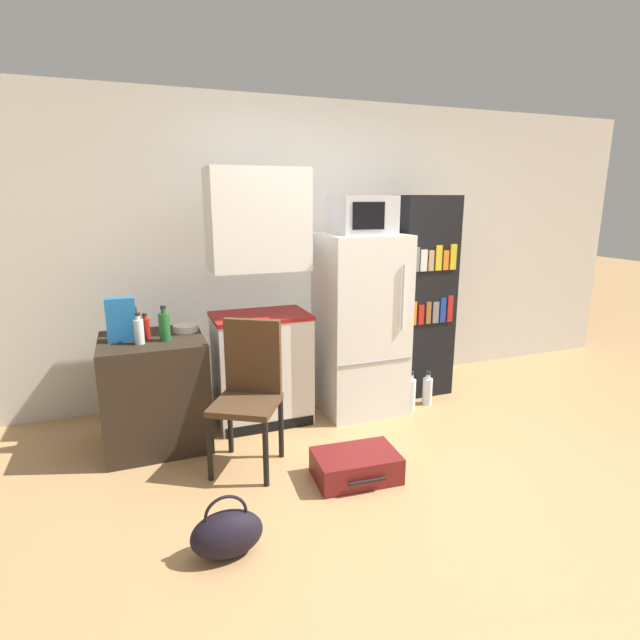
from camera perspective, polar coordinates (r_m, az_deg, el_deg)
ground_plane at (r=3.27m, az=12.84°, el=-18.59°), size 24.00×24.00×0.00m
wall_back at (r=4.66m, az=2.06°, el=8.13°), size 6.40×0.10×2.56m
side_table at (r=3.78m, az=-18.29°, el=-7.73°), size 0.70×0.67×0.79m
kitchen_hutch at (r=3.83m, az=-6.88°, el=1.29°), size 0.73×0.48×1.95m
refrigerator at (r=4.10m, az=4.64°, el=-0.48°), size 0.65×0.60×1.46m
microwave at (r=3.97m, az=4.89°, el=11.88°), size 0.45×0.38×0.29m
bookshelf at (r=4.50m, az=11.67°, el=2.52°), size 0.52×0.32×1.76m
bottle_green_tall at (r=3.55m, az=-17.35°, el=-0.66°), size 0.07×0.07×0.24m
bottle_olive_oil at (r=3.81m, az=-20.71°, el=0.01°), size 0.08×0.08×0.24m
bottle_clear_short at (r=3.53m, az=-19.99°, el=-1.18°), size 0.06×0.06×0.21m
bottle_ketchup_red at (r=3.66m, az=-19.32°, el=-0.86°), size 0.06×0.06×0.18m
bowl at (r=3.77m, az=-15.10°, el=-0.91°), size 0.18×0.18×0.05m
cereal_box at (r=3.62m, az=-21.77°, el=0.01°), size 0.19×0.07×0.30m
chair at (r=3.32m, az=-8.05°, el=-7.12°), size 0.55×0.55×0.97m
suitcase_large_flat at (r=3.30m, az=4.13°, el=-16.28°), size 0.55×0.39×0.17m
handbag at (r=2.71m, az=-10.59°, el=-22.85°), size 0.36×0.20×0.33m
water_bottle_front at (r=4.30m, az=10.28°, el=-8.24°), size 0.09×0.09×0.34m
water_bottle_middle at (r=4.44m, az=12.17°, el=-7.86°), size 0.08×0.08×0.30m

